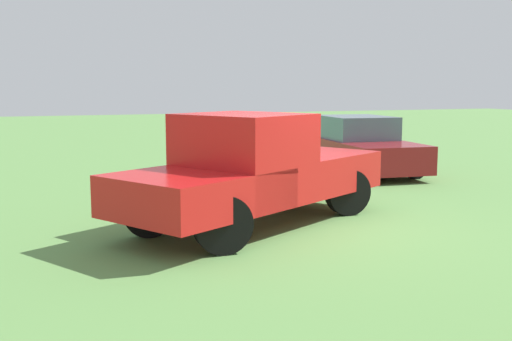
{
  "coord_description": "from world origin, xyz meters",
  "views": [
    {
      "loc": [
        4.07,
        8.75,
        2.25
      ],
      "look_at": [
        0.56,
        -0.3,
        0.9
      ],
      "focal_mm": 42.57,
      "sensor_mm": 36.0,
      "label": 1
    }
  ],
  "objects": [
    {
      "name": "sedan_near",
      "position": [
        -4.24,
        -5.17,
        0.67
      ],
      "size": [
        2.52,
        4.74,
        1.46
      ],
      "rotation": [
        0.0,
        0.0,
        1.47
      ],
      "color": "black",
      "rests_on": "ground_plane"
    },
    {
      "name": "ground_plane",
      "position": [
        0.0,
        0.0,
        0.0
      ],
      "size": [
        80.0,
        80.0,
        0.0
      ],
      "primitive_type": "plane",
      "color": "#5B8C47"
    },
    {
      "name": "pickup_truck",
      "position": [
        0.67,
        -0.23,
        0.95
      ],
      "size": [
        5.31,
        4.07,
        1.83
      ],
      "rotation": [
        0.0,
        0.0,
        3.66
      ],
      "color": "black",
      "rests_on": "ground_plane"
    }
  ]
}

